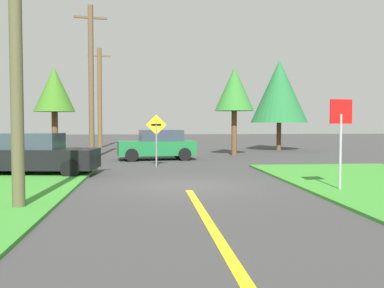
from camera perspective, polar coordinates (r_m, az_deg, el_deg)
name	(u,v)px	position (r m, az deg, el deg)	size (l,w,h in m)	color
ground_plane	(186,186)	(14.57, -0.73, -5.31)	(120.00, 120.00, 0.00)	#3A3A3A
lane_stripe_center	(234,263)	(6.81, 5.26, -14.76)	(0.20, 14.00, 0.01)	yellow
stop_sign	(341,127)	(13.91, 18.24, 2.00)	(0.71, 0.13, 2.71)	#9EA0A8
parked_car_near_building	(35,154)	(18.40, -19.13, -1.24)	(4.65, 2.49, 1.62)	black
car_approaching_junction	(157,145)	(24.55, -4.38, -0.12)	(4.29, 2.43, 1.62)	#196B33
utility_pole_near	(16,28)	(11.45, -21.35, 13.45)	(1.79, 0.45, 8.18)	#4E4B30
utility_pole_mid	(91,80)	(25.87, -12.59, 7.83)	(1.79, 0.46, 8.46)	brown
utility_pole_far	(100,97)	(36.58, -11.56, 5.82)	(1.80, 0.35, 7.85)	brown
direction_sign	(156,135)	(20.43, -4.52, 1.17)	(0.91, 0.08, 2.38)	slate
oak_tree_left	(279,91)	(33.43, 10.94, 6.51)	(4.09, 4.09, 6.50)	brown
pine_tree_center	(54,90)	(31.51, -16.96, 6.51)	(2.70, 2.70, 5.69)	brown
oak_tree_right	(234,90)	(27.79, 5.36, 6.81)	(2.41, 2.41, 5.38)	brown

